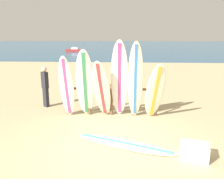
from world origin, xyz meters
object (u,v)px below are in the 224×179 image
at_px(small_boat_offshore, 75,50).
at_px(surfboard_leaning_left, 85,84).
at_px(surfboard_leaning_center_left, 102,90).
at_px(surfboard_lying_on_sand, 124,144).
at_px(surfboard_leaning_far_left, 67,87).
at_px(surfboard_leaning_center_right, 135,81).
at_px(beachgoer_standing, 45,85).
at_px(cooler_box, 194,151).
at_px(surfboard_leaning_right, 155,92).
at_px(surfboard_leaning_center, 120,80).
at_px(surfboard_rack, 111,96).

bearing_deg(small_boat_offshore, surfboard_leaning_left, -76.74).
relative_size(surfboard_leaning_center_left, surfboard_lying_on_sand, 0.74).
bearing_deg(surfboard_leaning_far_left, small_boat_offshore, 102.20).
distance_m(surfboard_leaning_center_right, beachgoer_standing, 3.51).
height_order(surfboard_leaning_far_left, surfboard_leaning_left, surfboard_leaning_left).
bearing_deg(surfboard_lying_on_sand, cooler_box, -18.67).
bearing_deg(surfboard_leaning_far_left, surfboard_leaning_right, -2.00).
relative_size(surfboard_leaning_center, beachgoer_standing, 1.65).
relative_size(surfboard_leaning_right, small_boat_offshore, 0.63).
bearing_deg(surfboard_leaning_center_right, surfboard_leaning_left, -177.95).
height_order(surfboard_rack, surfboard_leaning_center, surfboard_leaning_center).
bearing_deg(surfboard_leaning_center, surfboard_leaning_left, -176.45).
distance_m(surfboard_leaning_center_right, small_boat_offshore, 32.07).
height_order(beachgoer_standing, cooler_box, beachgoer_standing).
relative_size(surfboard_leaning_center, small_boat_offshore, 0.86).
height_order(surfboard_leaning_left, cooler_box, surfboard_leaning_left).
relative_size(surfboard_leaning_center_right, small_boat_offshore, 0.85).
relative_size(surfboard_rack, surfboard_lying_on_sand, 1.18).
bearing_deg(surfboard_lying_on_sand, surfboard_rack, 101.89).
bearing_deg(surfboard_leaning_center_right, surfboard_leaning_right, -10.31).
distance_m(surfboard_rack, cooler_box, 3.40).
xyz_separation_m(beachgoer_standing, cooler_box, (4.53, -3.48, -0.67)).
relative_size(surfboard_rack, surfboard_leaning_center, 1.21).
relative_size(surfboard_rack, beachgoer_standing, 2.00).
bearing_deg(surfboard_leaning_far_left, surfboard_leaning_center_left, -3.01).
distance_m(surfboard_rack, small_boat_offshore, 31.54).
bearing_deg(surfboard_leaning_center, small_boat_offshore, 105.20).
height_order(surfboard_rack, surfboard_leaning_left, surfboard_leaning_left).
xyz_separation_m(surfboard_rack, surfboard_leaning_center, (0.28, -0.31, 0.63)).
bearing_deg(surfboard_lying_on_sand, surfboard_leaning_center_right, 80.52).
xyz_separation_m(surfboard_leaning_left, small_boat_offshore, (-7.27, 30.86, -0.89)).
distance_m(surfboard_leaning_right, surfboard_lying_on_sand, 2.19).
distance_m(surfboard_leaning_center_left, surfboard_leaning_right, 1.68).
xyz_separation_m(surfboard_leaning_center_left, cooler_box, (2.28, -2.32, -0.79)).
relative_size(surfboard_leaning_center, surfboard_leaning_right, 1.36).
bearing_deg(cooler_box, surfboard_rack, 141.68).
height_order(surfboard_rack, beachgoer_standing, beachgoer_standing).
bearing_deg(beachgoer_standing, surfboard_leaning_right, -16.96).
bearing_deg(surfboard_leaning_right, beachgoer_standing, 163.04).
height_order(surfboard_leaning_center, surfboard_lying_on_sand, surfboard_leaning_center).
bearing_deg(beachgoer_standing, surfboard_lying_on_sand, -44.64).
bearing_deg(surfboard_rack, surfboard_leaning_center, -48.15).
distance_m(surfboard_leaning_center, small_boat_offshore, 31.92).
relative_size(surfboard_leaning_right, beachgoer_standing, 1.22).
distance_m(small_boat_offshore, cooler_box, 34.69).
xyz_separation_m(surfboard_leaning_center, surfboard_lying_on_sand, (0.19, -1.89, -1.24)).
bearing_deg(beachgoer_standing, surfboard_rack, -16.84).
bearing_deg(surfboard_leaning_left, surfboard_leaning_right, -1.42).
xyz_separation_m(surfboard_leaning_center, small_boat_offshore, (-8.36, 30.79, -1.02)).
height_order(surfboard_leaning_far_left, beachgoer_standing, surfboard_leaning_far_left).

